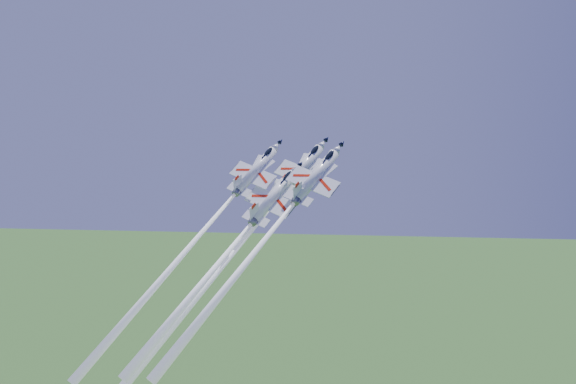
# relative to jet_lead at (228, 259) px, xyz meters

# --- Properties ---
(jet_lead) EXTENTS (27.48, 40.36, 44.62)m
(jet_lead) POSITION_rel_jet_lead_xyz_m (0.00, 0.00, 0.00)
(jet_lead) COLOR white
(jet_left) EXTENTS (23.39, 33.87, 37.35)m
(jet_left) POSITION_rel_jet_lead_xyz_m (-5.69, -1.47, 3.09)
(jet_left) COLOR white
(jet_right) EXTENTS (22.37, 31.77, 34.93)m
(jet_right) POSITION_rel_jet_lead_xyz_m (6.52, -5.80, 4.50)
(jet_right) COLOR white
(jet_slot) EXTENTS (21.03, 29.50, 32.36)m
(jet_slot) POSITION_rel_jet_lead_xyz_m (0.19, -3.74, 1.76)
(jet_slot) COLOR white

